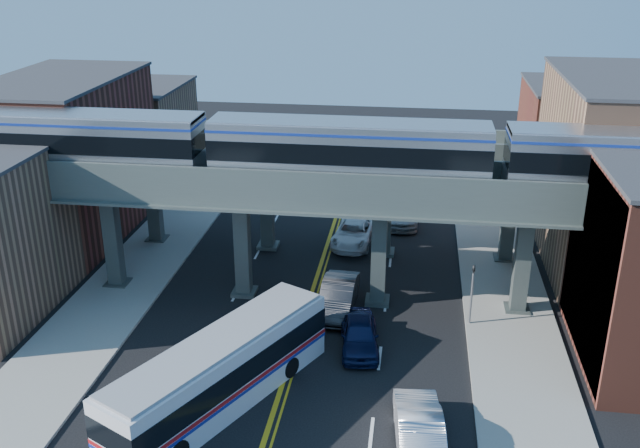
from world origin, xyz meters
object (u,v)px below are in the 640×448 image
(car_lane_c, at_px, (354,233))
(car_parked_curb, at_px, (419,427))
(car_lane_d, at_px, (400,211))
(stop_sign, at_px, (301,313))
(car_lane_a, at_px, (359,334))
(car_lane_b, at_px, (338,296))
(transit_train, at_px, (349,149))
(traffic_signal, at_px, (472,288))
(transit_bus, at_px, (221,372))

(car_lane_c, distance_m, car_parked_curb, 21.41)
(car_lane_c, relative_size, car_lane_d, 0.97)
(stop_sign, bearing_deg, car_lane_a, -2.46)
(stop_sign, height_order, car_lane_b, stop_sign)
(stop_sign, bearing_deg, car_parked_curb, -50.14)
(transit_train, distance_m, stop_sign, 9.21)
(stop_sign, distance_m, car_lane_c, 13.58)
(stop_sign, distance_m, car_lane_d, 18.62)
(traffic_signal, relative_size, car_lane_c, 0.74)
(stop_sign, xyz_separation_m, car_lane_a, (3.07, -0.13, -0.95))
(car_lane_b, bearing_deg, traffic_signal, -3.69)
(transit_train, relative_size, car_parked_curb, 8.66)
(transit_train, bearing_deg, traffic_signal, -15.91)
(car_lane_c, xyz_separation_m, car_parked_curb, (4.70, -20.89, 0.12))
(car_lane_a, height_order, car_lane_d, car_lane_d)
(car_lane_d, bearing_deg, transit_bus, -112.29)
(car_lane_b, relative_size, car_lane_c, 0.97)
(car_lane_b, bearing_deg, transit_bus, -112.64)
(stop_sign, bearing_deg, transit_bus, -115.82)
(stop_sign, relative_size, car_lane_c, 0.47)
(traffic_signal, distance_m, car_parked_curb, 10.86)
(transit_train, bearing_deg, car_lane_d, 78.28)
(car_lane_b, xyz_separation_m, car_lane_c, (-0.02, 9.75, -0.12))
(car_lane_d, xyz_separation_m, car_parked_curb, (1.62, -25.45, 0.07))
(car_lane_a, bearing_deg, stop_sign, 170.46)
(stop_sign, height_order, car_parked_curb, stop_sign)
(transit_train, bearing_deg, car_lane_b, -105.83)
(car_lane_b, bearing_deg, transit_train, 75.97)
(transit_bus, bearing_deg, car_lane_d, 10.33)
(car_lane_d, bearing_deg, car_lane_b, -107.17)
(transit_train, xyz_separation_m, transit_bus, (-4.66, -10.74, -7.60))
(car_lane_a, height_order, car_parked_curb, car_parked_curb)
(stop_sign, height_order, car_lane_c, stop_sign)
(transit_bus, relative_size, car_lane_a, 2.61)
(stop_sign, bearing_deg, car_lane_d, 75.73)
(transit_train, bearing_deg, transit_bus, -113.45)
(car_parked_curb, bearing_deg, traffic_signal, -109.95)
(car_lane_a, bearing_deg, car_lane_b, 105.00)
(traffic_signal, height_order, car_parked_curb, traffic_signal)
(car_lane_a, relative_size, car_lane_b, 0.88)
(traffic_signal, xyz_separation_m, car_lane_a, (-5.83, -3.13, -1.49))
(stop_sign, relative_size, transit_bus, 0.21)
(stop_sign, xyz_separation_m, car_lane_c, (1.50, 13.46, -0.99))
(transit_bus, relative_size, car_lane_c, 2.23)
(stop_sign, relative_size, car_lane_d, 0.46)
(stop_sign, bearing_deg, transit_train, 69.38)
(transit_bus, height_order, car_lane_b, transit_bus)
(traffic_signal, bearing_deg, car_lane_d, 106.03)
(traffic_signal, relative_size, car_lane_b, 0.76)
(transit_train, height_order, car_parked_curb, transit_train)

